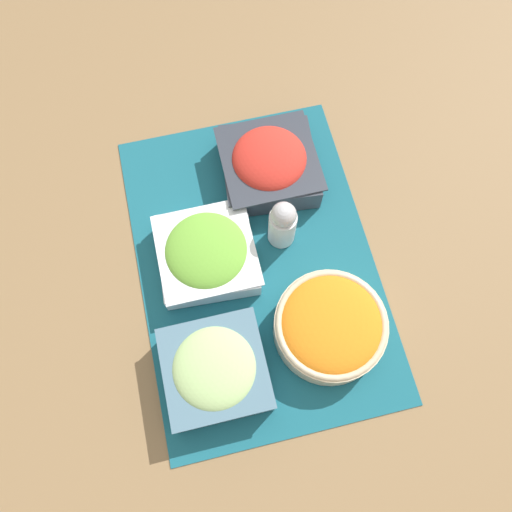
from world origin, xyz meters
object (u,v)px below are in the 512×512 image
(tomato_bowl, at_px, (269,163))
(pepper_shaker, at_px, (283,224))
(cucumber_bowl, at_px, (215,370))
(lettuce_bowl, at_px, (207,253))
(carrot_bowl, at_px, (330,326))

(tomato_bowl, xyz_separation_m, pepper_shaker, (-0.12, 0.01, 0.02))
(tomato_bowl, height_order, pepper_shaker, pepper_shaker)
(cucumber_bowl, xyz_separation_m, pepper_shaker, (0.20, -0.15, 0.02))
(pepper_shaker, bearing_deg, cucumber_bowl, 142.42)
(cucumber_bowl, bearing_deg, tomato_bowl, -26.62)
(lettuce_bowl, bearing_deg, tomato_bowl, -45.44)
(carrot_bowl, bearing_deg, pepper_shaker, 10.39)
(tomato_bowl, xyz_separation_m, cucumber_bowl, (-0.32, 0.16, -0.00))
(carrot_bowl, distance_m, tomato_bowl, 0.30)
(carrot_bowl, bearing_deg, lettuce_bowl, 44.76)
(tomato_bowl, height_order, cucumber_bowl, tomato_bowl)
(cucumber_bowl, relative_size, pepper_shaker, 1.40)
(pepper_shaker, bearing_deg, lettuce_bowl, 95.42)
(lettuce_bowl, bearing_deg, pepper_shaker, -84.58)
(lettuce_bowl, xyz_separation_m, pepper_shaker, (0.01, -0.13, 0.02))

